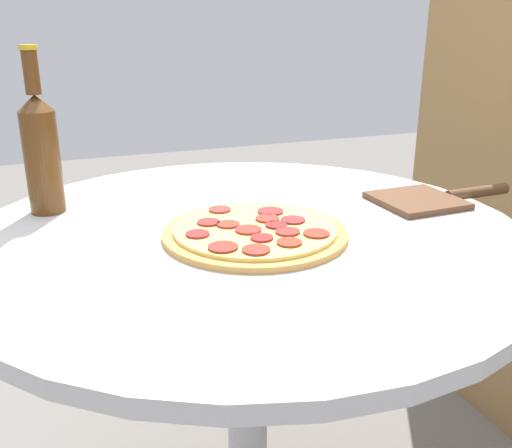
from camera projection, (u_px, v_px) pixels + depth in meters
table at (247, 313)px, 0.99m from camera, size 0.92×0.92×0.76m
pizza at (256, 231)px, 0.90m from camera, size 0.29×0.29×0.02m
beer_bottle at (41, 150)px, 0.98m from camera, size 0.06×0.06×0.29m
pizza_paddle at (430, 199)px, 1.07m from camera, size 0.15×0.29×0.02m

